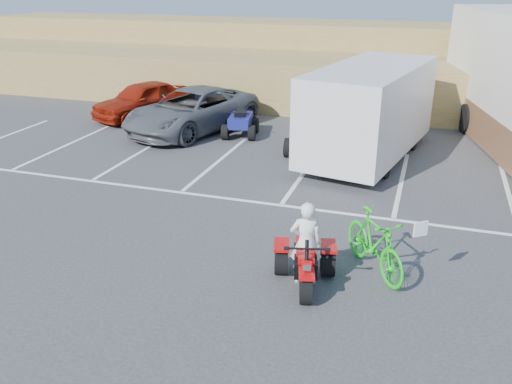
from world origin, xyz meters
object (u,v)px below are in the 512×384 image
(quad_atv_blue, at_px, (241,136))
(cargo_trailer, at_px, (370,109))
(red_trike_atv, at_px, (305,286))
(grey_pickup, at_px, (192,110))
(green_dirt_bike, at_px, (374,243))
(rider, at_px, (306,243))
(red_car, at_px, (143,100))
(quad_atv_green, at_px, (308,153))

(quad_atv_blue, bearing_deg, cargo_trailer, -24.62)
(red_trike_atv, xyz_separation_m, grey_pickup, (-6.25, 8.95, 0.75))
(cargo_trailer, xyz_separation_m, quad_atv_blue, (-4.49, 1.04, -1.51))
(red_trike_atv, xyz_separation_m, cargo_trailer, (0.10, 7.83, 1.51))
(red_trike_atv, xyz_separation_m, green_dirt_bike, (1.11, 0.91, 0.60))
(rider, xyz_separation_m, grey_pickup, (-6.22, 8.81, -0.04))
(rider, height_order, grey_pickup, rider)
(grey_pickup, height_order, red_car, grey_pickup)
(green_dirt_bike, bearing_deg, rider, 176.84)
(red_trike_atv, bearing_deg, quad_atv_blue, 101.67)
(rider, bearing_deg, red_trike_atv, 90.00)
(cargo_trailer, bearing_deg, quad_atv_blue, 178.40)
(rider, height_order, quad_atv_blue, rider)
(rider, height_order, quad_atv_green, rider)
(red_trike_atv, distance_m, rider, 0.81)
(quad_atv_green, bearing_deg, rider, -81.65)
(red_trike_atv, height_order, quad_atv_blue, red_trike_atv)
(green_dirt_bike, height_order, quad_atv_green, green_dirt_bike)
(red_trike_atv, height_order, cargo_trailer, cargo_trailer)
(quad_atv_blue, bearing_deg, rider, -75.06)
(grey_pickup, bearing_deg, green_dirt_bike, -30.21)
(rider, distance_m, red_car, 13.42)
(grey_pickup, distance_m, quad_atv_green, 4.75)
(quad_atv_blue, relative_size, quad_atv_green, 0.89)
(green_dirt_bike, distance_m, grey_pickup, 10.90)
(red_car, xyz_separation_m, quad_atv_green, (7.20, -2.45, -0.70))
(green_dirt_bike, relative_size, red_car, 0.49)
(rider, distance_m, quad_atv_blue, 9.78)
(rider, relative_size, quad_atv_blue, 1.05)
(grey_pickup, bearing_deg, rider, -37.46)
(cargo_trailer, xyz_separation_m, quad_atv_green, (-1.83, -0.08, -1.51))
(quad_atv_green, bearing_deg, quad_atv_blue, 153.11)
(rider, relative_size, red_car, 0.39)
(green_dirt_bike, relative_size, cargo_trailer, 0.32)
(red_car, relative_size, quad_atv_green, 2.39)
(green_dirt_bike, relative_size, quad_atv_blue, 1.32)
(red_car, bearing_deg, red_trike_atv, -25.74)
(red_trike_atv, height_order, green_dirt_bike, green_dirt_bike)
(green_dirt_bike, distance_m, quad_atv_blue, 9.69)
(cargo_trailer, bearing_deg, grey_pickup, -178.64)
(red_trike_atv, xyz_separation_m, quad_atv_green, (-1.73, 7.75, 0.00))
(rider, xyz_separation_m, cargo_trailer, (0.14, 7.68, 0.71))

